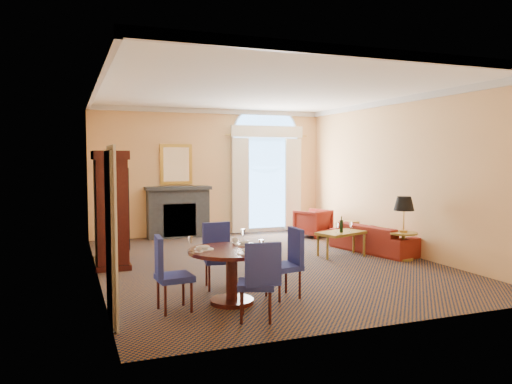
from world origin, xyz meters
name	(u,v)px	position (x,y,z in m)	size (l,w,h in m)	color
ground	(265,263)	(0.00, 0.00, 0.00)	(7.50, 7.50, 0.00)	black
room_envelope	(252,130)	(-0.03, 0.67, 2.51)	(6.04, 7.52, 3.45)	#F5BC74
armoire	(111,211)	(-2.72, 0.77, 1.01)	(0.60, 1.06, 2.09)	black
dining_table	(232,263)	(-1.39, -2.25, 0.55)	(1.18, 1.18, 0.94)	black
dining_chair_north	(218,250)	(-1.32, -1.33, 0.56)	(0.49, 0.49, 0.98)	navy
dining_chair_south	(259,276)	(-1.32, -3.09, 0.56)	(0.56, 0.56, 0.98)	navy
dining_chair_east	(289,258)	(-0.54, -2.23, 0.56)	(0.50, 0.50, 0.98)	navy
dining_chair_west	(167,269)	(-2.28, -2.30, 0.56)	(0.48, 0.47, 0.98)	navy
sofa	(375,238)	(2.55, 0.21, 0.29)	(1.98, 0.77, 0.58)	maroon
armchair	(313,223)	(2.26, 2.47, 0.34)	(0.73, 0.75, 0.68)	maroon
coffee_table	(341,234)	(1.65, 0.04, 0.45)	(1.10, 0.83, 0.82)	olive
side_table	(404,219)	(2.60, -0.67, 0.78)	(0.53, 0.53, 1.20)	olive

